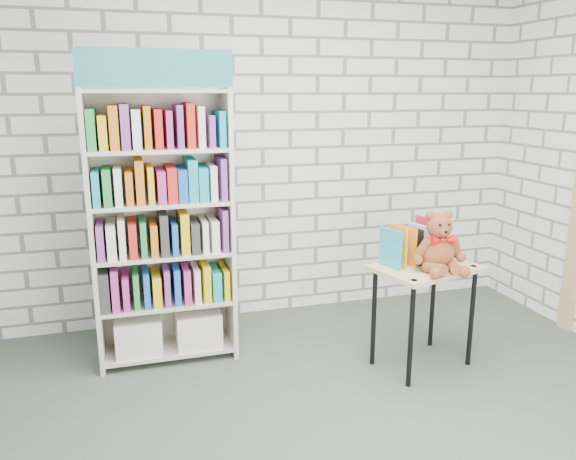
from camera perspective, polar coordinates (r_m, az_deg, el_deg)
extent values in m
plane|color=#3F4A3E|center=(3.26, 6.75, -20.94)|extent=(4.50, 4.50, 0.00)
cube|color=silver|center=(4.60, -2.59, 8.24)|extent=(4.50, 0.02, 2.80)
cube|color=beige|center=(3.91, -19.23, -0.43)|extent=(0.03, 0.37, 1.88)
cube|color=beige|center=(3.96, -6.03, 0.47)|extent=(0.03, 0.37, 1.88)
cube|color=beige|center=(4.08, -12.76, 0.59)|extent=(0.94, 0.02, 1.88)
cube|color=teal|center=(3.63, -13.30, 15.74)|extent=(0.94, 0.02, 0.23)
cube|color=beige|center=(4.20, -11.95, -11.65)|extent=(0.88, 0.35, 0.03)
cube|color=beige|center=(4.06, -12.20, -7.13)|extent=(0.88, 0.35, 0.03)
cube|color=beige|center=(3.95, -12.46, -2.32)|extent=(0.88, 0.35, 0.03)
cube|color=beige|center=(3.87, -12.74, 2.73)|extent=(0.88, 0.35, 0.03)
cube|color=beige|center=(3.82, -13.02, 7.96)|extent=(0.88, 0.35, 0.03)
cube|color=beige|center=(3.80, -13.34, 13.60)|extent=(0.88, 0.35, 0.03)
cube|color=silver|center=(4.14, -14.97, -10.14)|extent=(0.31, 0.31, 0.25)
cube|color=silver|center=(4.16, -9.14, -9.69)|extent=(0.31, 0.31, 0.25)
cube|color=green|center=(4.01, -12.29, -5.34)|extent=(0.88, 0.31, 0.25)
cube|color=orange|center=(3.90, -12.56, -0.41)|extent=(0.88, 0.31, 0.25)
cube|color=#BF338C|center=(3.83, -12.84, 4.73)|extent=(0.88, 0.31, 0.25)
cube|color=#19A5B2|center=(3.80, -13.13, 10.02)|extent=(0.88, 0.31, 0.25)
cube|color=tan|center=(3.88, 13.81, -3.78)|extent=(0.77, 0.62, 0.03)
cylinder|color=black|center=(3.70, 12.37, -10.55)|extent=(0.03, 0.03, 0.69)
cylinder|color=black|center=(3.94, 8.71, -8.82)|extent=(0.03, 0.03, 0.69)
cylinder|color=black|center=(4.09, 18.14, -8.52)|extent=(0.03, 0.03, 0.69)
cylinder|color=black|center=(4.30, 14.48, -7.09)|extent=(0.03, 0.03, 0.69)
cylinder|color=black|center=(3.58, 12.69, -5.03)|extent=(0.05, 0.05, 0.01)
cylinder|color=black|center=(3.96, 18.33, -3.53)|extent=(0.05, 0.05, 0.01)
cube|color=#2B9EBA|center=(3.75, 10.36, -1.73)|extent=(0.07, 0.20, 0.28)
cube|color=orange|center=(3.80, 11.08, -1.58)|extent=(0.07, 0.20, 0.28)
cube|color=orange|center=(3.84, 11.79, -1.44)|extent=(0.07, 0.20, 0.28)
cube|color=black|center=(3.88, 12.48, -1.31)|extent=(0.07, 0.20, 0.28)
cube|color=silver|center=(3.93, 13.16, -1.17)|extent=(0.07, 0.20, 0.28)
cube|color=red|center=(3.97, 13.82, -1.04)|extent=(0.07, 0.20, 0.28)
cube|color=#336EC2|center=(4.02, 14.46, -0.91)|extent=(0.07, 0.20, 0.28)
cube|color=#F6E552|center=(4.06, 15.09, -0.78)|extent=(0.07, 0.20, 0.28)
ellipsoid|color=maroon|center=(3.79, 14.93, -2.17)|extent=(0.23, 0.20, 0.23)
sphere|color=maroon|center=(3.74, 15.13, 0.40)|extent=(0.17, 0.17, 0.17)
sphere|color=maroon|center=(3.72, 14.24, 1.42)|extent=(0.06, 0.06, 0.06)
sphere|color=maroon|center=(3.77, 15.92, 1.48)|extent=(0.06, 0.06, 0.06)
sphere|color=maroon|center=(3.69, 15.54, -0.17)|extent=(0.07, 0.07, 0.07)
sphere|color=black|center=(3.67, 15.19, 0.48)|extent=(0.02, 0.02, 0.02)
sphere|color=black|center=(3.69, 15.99, 0.51)|extent=(0.02, 0.02, 0.02)
sphere|color=black|center=(3.66, 15.75, -0.20)|extent=(0.02, 0.02, 0.02)
cylinder|color=maroon|center=(3.72, 13.48, -1.88)|extent=(0.12, 0.10, 0.16)
cylinder|color=maroon|center=(3.82, 16.67, -1.68)|extent=(0.11, 0.09, 0.16)
sphere|color=maroon|center=(3.71, 13.05, -2.96)|extent=(0.07, 0.07, 0.07)
sphere|color=maroon|center=(3.83, 17.16, -2.67)|extent=(0.07, 0.07, 0.07)
cylinder|color=maroon|center=(3.69, 14.68, -3.79)|extent=(0.10, 0.18, 0.09)
cylinder|color=maroon|center=(3.74, 16.52, -3.65)|extent=(0.14, 0.19, 0.09)
sphere|color=maroon|center=(3.61, 14.78, -4.27)|extent=(0.08, 0.08, 0.08)
sphere|color=maroon|center=(3.69, 17.43, -4.05)|extent=(0.08, 0.08, 0.08)
cone|color=red|center=(3.69, 14.92, -1.01)|extent=(0.07, 0.07, 0.06)
cone|color=red|center=(3.72, 16.00, -0.95)|extent=(0.07, 0.07, 0.06)
sphere|color=red|center=(3.71, 15.49, -1.00)|extent=(0.04, 0.04, 0.04)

